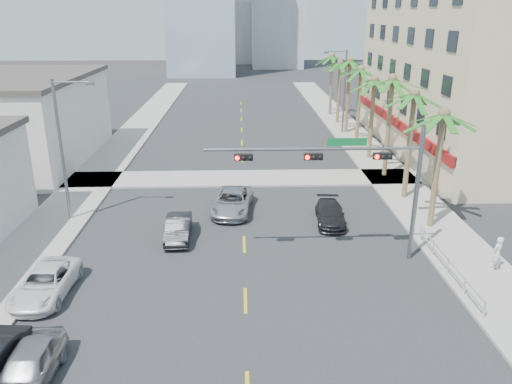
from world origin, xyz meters
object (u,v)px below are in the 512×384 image
(car_lane_right, at_px, (330,214))
(pedestrian, at_px, (497,254))
(car_lane_center, at_px, (232,202))
(car_lane_left, at_px, (178,228))
(car_parked_near, at_px, (28,368))
(car_parked_far, at_px, (46,283))
(traffic_signal_mast, at_px, (357,171))

(car_lane_right, distance_m, pedestrian, 9.98)
(car_lane_center, xyz_separation_m, car_lane_right, (6.23, -2.08, -0.12))
(car_lane_left, xyz_separation_m, car_lane_right, (9.38, 2.05, -0.05))
(car_parked_near, xyz_separation_m, car_parked_far, (-1.60, 6.10, -0.07))
(traffic_signal_mast, bearing_deg, car_lane_left, 162.87)
(car_lane_left, bearing_deg, car_parked_far, -133.52)
(traffic_signal_mast, distance_m, car_lane_left, 11.03)
(car_lane_right, bearing_deg, pedestrian, -37.91)
(car_parked_near, height_order, pedestrian, pedestrian)
(car_parked_near, bearing_deg, traffic_signal_mast, 34.50)
(car_parked_near, distance_m, car_lane_right, 19.54)
(car_lane_center, height_order, car_lane_right, car_lane_center)
(car_lane_left, distance_m, car_lane_center, 5.20)
(traffic_signal_mast, height_order, car_lane_center, traffic_signal_mast)
(traffic_signal_mast, relative_size, car_lane_right, 2.63)
(car_parked_near, bearing_deg, pedestrian, 20.36)
(traffic_signal_mast, xyz_separation_m, car_parked_far, (-15.18, -3.18, -4.40))
(traffic_signal_mast, height_order, car_lane_left, traffic_signal_mast)
(car_parked_far, distance_m, car_lane_right, 17.01)
(traffic_signal_mast, xyz_separation_m, car_parked_near, (-13.58, -9.28, -4.33))
(traffic_signal_mast, distance_m, car_lane_right, 6.72)
(traffic_signal_mast, xyz_separation_m, pedestrian, (7.10, -1.67, -3.99))
(car_lane_center, distance_m, pedestrian, 16.21)
(traffic_signal_mast, bearing_deg, car_lane_center, 132.50)
(car_lane_right, bearing_deg, car_lane_left, -163.34)
(car_lane_center, relative_size, car_lane_right, 1.25)
(car_lane_center, bearing_deg, car_lane_left, -120.36)
(car_lane_left, bearing_deg, car_parked_near, -109.38)
(traffic_signal_mast, relative_size, car_lane_center, 2.10)
(traffic_signal_mast, relative_size, car_parked_far, 2.35)
(car_lane_right, bearing_deg, car_lane_center, 165.84)
(car_lane_left, height_order, pedestrian, pedestrian)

